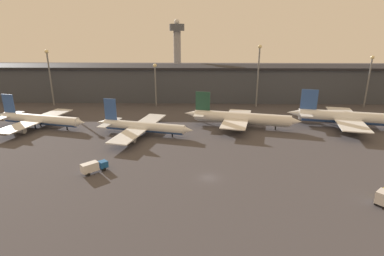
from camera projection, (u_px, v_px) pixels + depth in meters
The scene contains 13 objects.
ground at pixel (209, 178), 75.05m from camera, with size 600.00×600.00×0.00m, color #423F44.
terminal_building at pixel (204, 83), 160.30m from camera, with size 249.91×22.16×18.10m.
airplane_0 at pixel (39, 119), 114.09m from camera, with size 39.19×34.63×12.23m.
airplane_1 at pixel (142, 127), 105.97m from camera, with size 36.35×36.04×12.42m.
airplane_2 at pixel (240, 118), 114.00m from camera, with size 43.96×29.00×13.09m.
airplane_3 at pixel (351, 118), 113.66m from camera, with size 46.40×36.22×14.01m.
service_vehicle_0 at pixel (384, 197), 62.83m from camera, with size 5.04×4.84×3.35m.
service_vehicle_1 at pixel (93, 167), 77.28m from camera, with size 6.30×6.22×3.00m.
lamp_post_0 at pixel (49, 71), 144.49m from camera, with size 1.80×1.80×27.02m.
lamp_post_1 at pixel (155, 79), 144.46m from camera, with size 1.80×1.80×20.69m.
lamp_post_2 at pixel (258, 69), 141.93m from camera, with size 1.80×1.80×29.42m.
lamp_post_3 at pixel (369, 75), 141.61m from camera, with size 1.80×1.80×24.61m.
control_tower at pixel (177, 50), 184.67m from camera, with size 9.00×9.00×42.57m.
Camera 1 is at (-2.65, -67.76, 34.75)m, focal length 28.00 mm.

